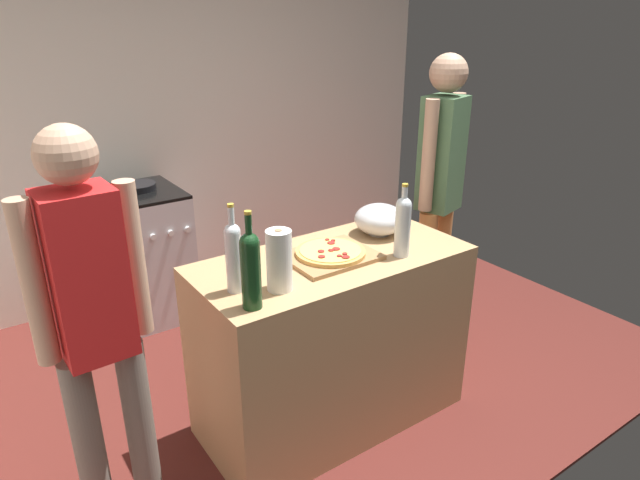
# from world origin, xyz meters

# --- Properties ---
(ground_plane) EXTENTS (4.39, 3.15, 0.02)m
(ground_plane) POSITION_xyz_m (0.00, 1.27, -0.01)
(ground_plane) COLOR #511E19
(kitchen_wall_rear) EXTENTS (4.39, 0.10, 2.60)m
(kitchen_wall_rear) POSITION_xyz_m (0.00, 2.60, 1.30)
(kitchen_wall_rear) COLOR silver
(kitchen_wall_rear) RESTS_ON ground_plane
(counter) EXTENTS (1.29, 0.61, 0.90)m
(counter) POSITION_xyz_m (-0.02, 0.61, 0.45)
(counter) COLOR tan
(counter) RESTS_ON ground_plane
(cutting_board) EXTENTS (0.40, 0.32, 0.02)m
(cutting_board) POSITION_xyz_m (-0.03, 0.61, 0.91)
(cutting_board) COLOR #9E7247
(cutting_board) RESTS_ON counter
(pizza) EXTENTS (0.32, 0.32, 0.03)m
(pizza) POSITION_xyz_m (-0.03, 0.61, 0.93)
(pizza) COLOR tan
(pizza) RESTS_ON cutting_board
(mixing_bowl) EXTENTS (0.25, 0.25, 0.16)m
(mixing_bowl) POSITION_xyz_m (0.35, 0.71, 0.98)
(mixing_bowl) COLOR #B2B2B7
(mixing_bowl) RESTS_ON counter
(paper_towel_roll) EXTENTS (0.10, 0.10, 0.26)m
(paper_towel_roll) POSITION_xyz_m (-0.38, 0.47, 1.03)
(paper_towel_roll) COLOR white
(paper_towel_roll) RESTS_ON counter
(wine_bottle_amber) EXTENTS (0.08, 0.08, 0.39)m
(wine_bottle_amber) POSITION_xyz_m (-0.54, 0.41, 1.07)
(wine_bottle_amber) COLOR #143819
(wine_bottle_amber) RESTS_ON counter
(wine_bottle_dark) EXTENTS (0.07, 0.07, 0.34)m
(wine_bottle_dark) POSITION_xyz_m (0.25, 0.45, 1.06)
(wine_bottle_dark) COLOR silver
(wine_bottle_dark) RESTS_ON counter
(wine_bottle_green) EXTENTS (0.07, 0.07, 0.37)m
(wine_bottle_green) POSITION_xyz_m (-0.53, 0.56, 1.06)
(wine_bottle_green) COLOR silver
(wine_bottle_green) RESTS_ON counter
(stove) EXTENTS (0.56, 0.61, 0.92)m
(stove) POSITION_xyz_m (-0.44, 2.20, 0.45)
(stove) COLOR #B7B7BC
(stove) RESTS_ON ground_plane
(person_in_stripes) EXTENTS (0.40, 0.21, 1.63)m
(person_in_stripes) POSITION_xyz_m (-1.08, 0.57, 0.94)
(person_in_stripes) COLOR slate
(person_in_stripes) RESTS_ON ground_plane
(person_in_red) EXTENTS (0.37, 0.25, 1.74)m
(person_in_red) POSITION_xyz_m (0.96, 0.89, 1.02)
(person_in_red) COLOR #D88C4C
(person_in_red) RESTS_ON ground_plane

